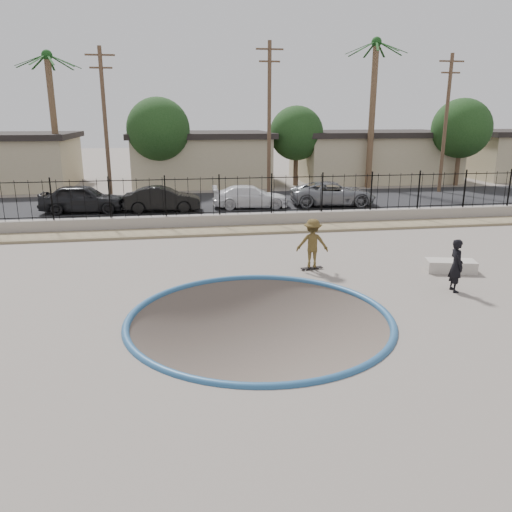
{
  "coord_description": "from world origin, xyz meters",
  "views": [
    {
      "loc": [
        -2.04,
        -12.95,
        5.15
      ],
      "look_at": [
        0.39,
        2.0,
        0.86
      ],
      "focal_mm": 35.0,
      "sensor_mm": 36.0,
      "label": 1
    }
  ],
  "objects_px": {
    "skateboard": "(312,268)",
    "car_b": "(162,199)",
    "car_a": "(83,198)",
    "concrete_ledge": "(451,266)",
    "car_c": "(250,197)",
    "car_d": "(333,193)",
    "skater": "(312,246)",
    "videographer": "(456,266)"
  },
  "relations": [
    {
      "from": "car_a",
      "to": "car_b",
      "type": "height_order",
      "value": "car_a"
    },
    {
      "from": "concrete_ledge",
      "to": "car_a",
      "type": "relative_size",
      "value": 0.36
    },
    {
      "from": "videographer",
      "to": "skateboard",
      "type": "bearing_deg",
      "value": 57.39
    },
    {
      "from": "skater",
      "to": "concrete_ledge",
      "type": "xyz_separation_m",
      "value": [
        4.6,
        -1.0,
        -0.64
      ]
    },
    {
      "from": "car_b",
      "to": "car_c",
      "type": "distance_m",
      "value": 4.95
    },
    {
      "from": "car_b",
      "to": "car_c",
      "type": "relative_size",
      "value": 0.95
    },
    {
      "from": "skater",
      "to": "videographer",
      "type": "relative_size",
      "value": 1.04
    },
    {
      "from": "videographer",
      "to": "car_d",
      "type": "bearing_deg",
      "value": 1.58
    },
    {
      "from": "car_d",
      "to": "videographer",
      "type": "bearing_deg",
      "value": -178.51
    },
    {
      "from": "skateboard",
      "to": "car_b",
      "type": "xyz_separation_m",
      "value": [
        -5.26,
        11.61,
        0.66
      ]
    },
    {
      "from": "car_c",
      "to": "concrete_ledge",
      "type": "bearing_deg",
      "value": -155.92
    },
    {
      "from": "car_b",
      "to": "car_d",
      "type": "bearing_deg",
      "value": -84.93
    },
    {
      "from": "car_a",
      "to": "skater",
      "type": "bearing_deg",
      "value": -137.82
    },
    {
      "from": "skateboard",
      "to": "car_d",
      "type": "height_order",
      "value": "car_d"
    },
    {
      "from": "skater",
      "to": "concrete_ledge",
      "type": "bearing_deg",
      "value": -179.89
    },
    {
      "from": "skater",
      "to": "car_d",
      "type": "bearing_deg",
      "value": -98.43
    },
    {
      "from": "car_b",
      "to": "car_c",
      "type": "xyz_separation_m",
      "value": [
        4.93,
        0.39,
        -0.05
      ]
    },
    {
      "from": "car_d",
      "to": "car_b",
      "type": "bearing_deg",
      "value": 97.2
    },
    {
      "from": "skater",
      "to": "car_a",
      "type": "relative_size",
      "value": 0.37
    },
    {
      "from": "car_c",
      "to": "car_b",
      "type": "bearing_deg",
      "value": 97.85
    },
    {
      "from": "skateboard",
      "to": "videographer",
      "type": "xyz_separation_m",
      "value": [
        3.67,
        -2.83,
        0.75
      ]
    },
    {
      "from": "skateboard",
      "to": "videographer",
      "type": "distance_m",
      "value": 4.69
    },
    {
      "from": "car_d",
      "to": "car_c",
      "type": "bearing_deg",
      "value": 94.92
    },
    {
      "from": "skateboard",
      "to": "car_c",
      "type": "distance_m",
      "value": 12.02
    },
    {
      "from": "skater",
      "to": "car_c",
      "type": "xyz_separation_m",
      "value": [
        -0.32,
        12.0,
        -0.18
      ]
    },
    {
      "from": "skater",
      "to": "skateboard",
      "type": "bearing_deg",
      "value": 102.37
    },
    {
      "from": "skateboard",
      "to": "concrete_ledge",
      "type": "height_order",
      "value": "concrete_ledge"
    },
    {
      "from": "car_b",
      "to": "videographer",
      "type": "bearing_deg",
      "value": -145.49
    },
    {
      "from": "videographer",
      "to": "skater",
      "type": "bearing_deg",
      "value": 57.39
    },
    {
      "from": "skater",
      "to": "car_b",
      "type": "height_order",
      "value": "skater"
    },
    {
      "from": "skater",
      "to": "car_d",
      "type": "height_order",
      "value": "skater"
    },
    {
      "from": "car_a",
      "to": "car_d",
      "type": "height_order",
      "value": "car_a"
    },
    {
      "from": "concrete_ledge",
      "to": "car_b",
      "type": "distance_m",
      "value": 16.01
    },
    {
      "from": "skateboard",
      "to": "car_a",
      "type": "relative_size",
      "value": 0.18
    },
    {
      "from": "skateboard",
      "to": "car_b",
      "type": "distance_m",
      "value": 12.76
    },
    {
      "from": "skater",
      "to": "car_a",
      "type": "xyz_separation_m",
      "value": [
        -9.5,
        12.0,
        -0.04
      ]
    },
    {
      "from": "concrete_ledge",
      "to": "car_a",
      "type": "xyz_separation_m",
      "value": [
        -14.1,
        13.0,
        0.6
      ]
    },
    {
      "from": "car_b",
      "to": "car_a",
      "type": "bearing_deg",
      "value": 87.53
    },
    {
      "from": "car_c",
      "to": "car_d",
      "type": "xyz_separation_m",
      "value": [
        4.88,
        0.0,
        0.06
      ]
    },
    {
      "from": "skateboard",
      "to": "car_b",
      "type": "height_order",
      "value": "car_b"
    },
    {
      "from": "skateboard",
      "to": "videographer",
      "type": "relative_size",
      "value": 0.5
    },
    {
      "from": "videographer",
      "to": "car_b",
      "type": "distance_m",
      "value": 16.97
    }
  ]
}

